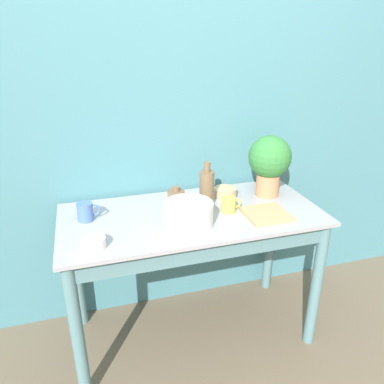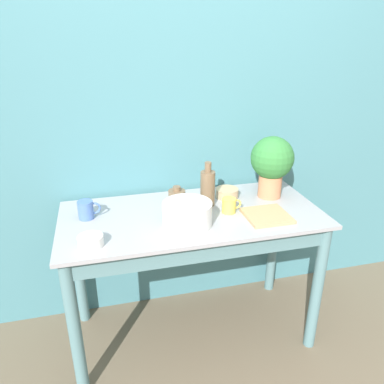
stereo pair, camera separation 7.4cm
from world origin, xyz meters
The scene contains 12 objects.
ground_plane centered at (0.00, 0.00, 0.00)m, with size 12.00×12.00×0.00m, color brown.
wall_back centered at (0.00, 0.69, 1.20)m, with size 6.00×0.05×2.40m.
counter_table centered at (0.00, 0.29, 0.63)m, with size 1.35×0.63×0.79m.
potted_plant centered at (0.48, 0.42, 1.00)m, with size 0.24×0.24×0.35m.
bowl_wash_large centered at (-0.05, 0.20, 0.85)m, with size 0.24×0.24×0.12m.
bottle_tall centered at (0.11, 0.40, 0.89)m, with size 0.08×0.08×0.24m.
bottle_short centered at (-0.05, 0.44, 0.83)m, with size 0.09×0.09×0.11m.
mug_blue centered at (-0.53, 0.39, 0.84)m, with size 0.11×0.08×0.09m.
mug_yellow centered at (0.19, 0.28, 0.83)m, with size 0.10×0.07×0.08m.
bowl_small_enamel_white centered at (-0.51, 0.12, 0.81)m, with size 0.11×0.11×0.05m.
bowl_small_tan centered at (0.24, 0.47, 0.81)m, with size 0.13×0.13×0.05m.
tray_board centered at (0.36, 0.18, 0.80)m, with size 0.22×0.22×0.02m.
Camera 2 is at (-0.43, -1.38, 1.65)m, focal length 35.00 mm.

